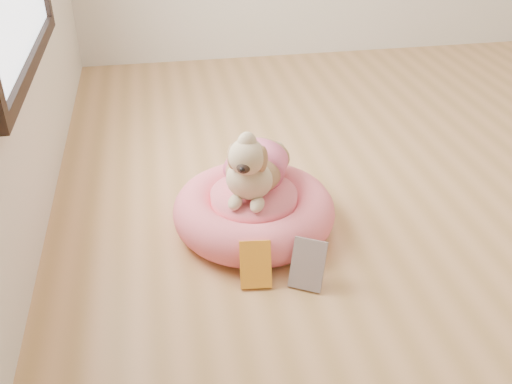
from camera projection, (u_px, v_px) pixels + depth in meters
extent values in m
plane|color=tan|center=(479.00, 200.00, 2.72)|extent=(4.50, 4.50, 0.00)
cylinder|color=#ED5D6B|center=(254.00, 217.00, 2.50)|extent=(0.51, 0.51, 0.11)
torus|color=#ED5D6B|center=(254.00, 210.00, 2.48)|extent=(0.70, 0.70, 0.18)
cylinder|color=#ED5D6B|center=(254.00, 202.00, 2.46)|extent=(0.37, 0.37, 0.10)
cube|color=yellow|center=(256.00, 264.00, 2.17)|extent=(0.13, 0.12, 0.17)
cube|color=white|center=(308.00, 264.00, 2.16)|extent=(0.16, 0.15, 0.18)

